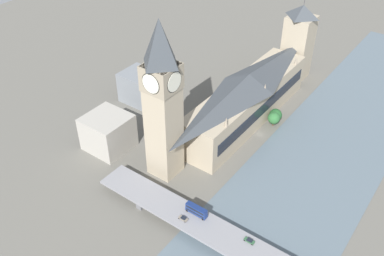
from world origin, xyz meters
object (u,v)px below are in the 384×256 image
at_px(parliament_hall, 247,98).
at_px(victoria_tower, 298,42).
at_px(road_bridge, 248,251).
at_px(car_northbound_tail, 249,241).
at_px(car_southbound_lead, 183,218).
at_px(clock_tower, 162,99).
at_px(double_decker_bus_mid, 196,210).

height_order(parliament_hall, victoria_tower, victoria_tower).
relative_size(parliament_hall, road_bridge, 0.68).
height_order(parliament_hall, car_northbound_tail, parliament_hall).
bearing_deg(car_southbound_lead, victoria_tower, -82.48).
height_order(victoria_tower, road_bridge, victoria_tower).
distance_m(clock_tower, car_northbound_tail, 72.52).
relative_size(parliament_hall, double_decker_bus_mid, 10.05).
xyz_separation_m(clock_tower, car_northbound_tail, (-59.41, 18.45, -37.27)).
relative_size(parliament_hall, victoria_tower, 1.92).
bearing_deg(road_bridge, car_northbound_tail, -64.99).
bearing_deg(road_bridge, parliament_hall, -59.12).
distance_m(double_decker_bus_mid, car_northbound_tail, 26.47).
relative_size(parliament_hall, clock_tower, 1.28).
bearing_deg(parliament_hall, double_decker_bus_mid, 105.58).
relative_size(victoria_tower, car_southbound_lead, 12.96).
bearing_deg(road_bridge, car_southbound_lead, 5.11).
relative_size(victoria_tower, road_bridge, 0.35).
bearing_deg(road_bridge, double_decker_bus_mid, -6.24).
xyz_separation_m(car_northbound_tail, car_southbound_lead, (29.20, 6.56, 0.01)).
height_order(parliament_hall, car_southbound_lead, parliament_hall).
bearing_deg(victoria_tower, parliament_hall, 90.05).
relative_size(clock_tower, road_bridge, 0.53).
relative_size(clock_tower, car_northbound_tail, 17.95).
relative_size(car_northbound_tail, car_southbound_lead, 1.08).
height_order(double_decker_bus_mid, car_southbound_lead, double_decker_bus_mid).
bearing_deg(parliament_hall, clock_tower, 80.98).
distance_m(double_decker_bus_mid, car_southbound_lead, 6.78).
xyz_separation_m(clock_tower, road_bridge, (-61.17, 22.24, -38.94)).
bearing_deg(road_bridge, clock_tower, -19.98).
distance_m(road_bridge, double_decker_bus_mid, 28.55).
bearing_deg(car_northbound_tail, road_bridge, 115.01).
bearing_deg(car_northbound_tail, double_decker_bus_mid, 1.53).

